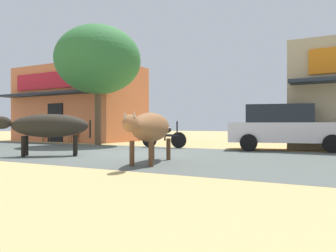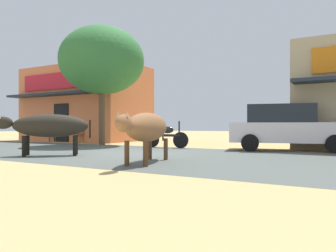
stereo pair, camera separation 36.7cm
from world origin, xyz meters
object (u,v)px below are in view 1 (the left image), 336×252
(roadside_tree, at_px, (98,60))
(parked_motorcycle, at_px, (164,136))
(cow_near_brown, at_px, (48,126))
(cow_far_dark, at_px, (151,128))
(cafe_chair_by_doorway, at_px, (45,132))
(cafe_chair_near_tree, at_px, (75,133))
(parked_hatchback_car, at_px, (284,127))

(roadside_tree, distance_m, parked_motorcycle, 4.92)
(cow_near_brown, relative_size, cow_far_dark, 0.82)
(cow_near_brown, height_order, cafe_chair_by_doorway, cow_near_brown)
(roadside_tree, bearing_deg, cafe_chair_by_doorway, 167.20)
(cafe_chair_near_tree, bearing_deg, roadside_tree, -23.87)
(parked_hatchback_car, xyz_separation_m, cow_near_brown, (-5.75, -5.64, 0.04))
(parked_motorcycle, relative_size, cafe_chair_near_tree, 2.09)
(roadside_tree, height_order, cafe_chair_by_doorway, roadside_tree)
(parked_hatchback_car, bearing_deg, cow_far_dark, -110.54)
(parked_hatchback_car, bearing_deg, cow_near_brown, -135.55)
(parked_motorcycle, xyz_separation_m, cow_far_dark, (2.29, -4.86, 0.37))
(parked_motorcycle, relative_size, cow_far_dark, 0.67)
(parked_hatchback_car, relative_size, parked_motorcycle, 2.28)
(parked_motorcycle, height_order, cafe_chair_by_doorway, parked_motorcycle)
(cow_near_brown, bearing_deg, parked_motorcycle, 74.72)
(parked_motorcycle, distance_m, cafe_chair_by_doorway, 8.30)
(parked_hatchback_car, height_order, cafe_chair_by_doorway, parked_hatchback_car)
(parked_hatchback_car, distance_m, cow_near_brown, 8.05)
(cafe_chair_by_doorway, bearing_deg, parked_hatchback_car, -1.41)
(roadside_tree, relative_size, parked_motorcycle, 2.84)
(cow_far_dark, height_order, cafe_chair_by_doorway, cow_far_dark)
(cafe_chair_by_doorway, bearing_deg, cafe_chair_near_tree, 1.28)
(parked_hatchback_car, bearing_deg, parked_motorcycle, -168.64)
(parked_motorcycle, bearing_deg, parked_hatchback_car, 11.36)
(roadside_tree, relative_size, parked_hatchback_car, 1.25)
(parked_motorcycle, xyz_separation_m, cafe_chair_near_tree, (-6.05, 1.25, 0.04))
(cow_far_dark, xyz_separation_m, cafe_chair_near_tree, (-8.34, 6.12, -0.33))
(roadside_tree, xyz_separation_m, cow_far_dark, (5.83, -5.01, -3.04))
(cafe_chair_near_tree, relative_size, cafe_chair_by_doorway, 1.00)
(cafe_chair_by_doorway, bearing_deg, cow_near_brown, -40.72)
(cow_near_brown, distance_m, cafe_chair_by_doorway, 9.13)
(parked_hatchback_car, xyz_separation_m, cafe_chair_near_tree, (-10.50, 0.36, -0.33))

